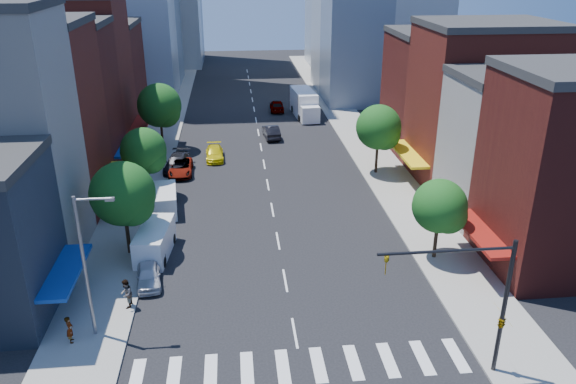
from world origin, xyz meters
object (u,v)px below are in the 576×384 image
object	(u,v)px
traffic_car_oncoming	(271,132)
pedestrian_near	(70,329)
parked_car_second	(156,243)
cargo_van_far	(165,201)
parked_car_front	(149,275)
taxi	(215,153)
cargo_van_near	(154,242)
pedestrian_far	(126,294)
parked_car_rear	(177,163)
box_truck	(304,104)
traffic_car_far	(277,106)
parked_car_third	(181,168)

from	to	relation	value
traffic_car_oncoming	pedestrian_near	xyz separation A→B (m)	(-14.72, -39.28, 0.21)
parked_car_second	cargo_van_far	distance (m)	7.36
parked_car_front	taxi	xyz separation A→B (m)	(4.09, 25.65, -0.00)
traffic_car_oncoming	cargo_van_near	bearing A→B (deg)	64.03
parked_car_front	pedestrian_far	size ratio (longest dim) A/B	2.07
parked_car_second	taxi	size ratio (longest dim) A/B	0.98
parked_car_rear	pedestrian_far	distance (m)	25.55
parked_car_second	box_truck	distance (m)	41.62
parked_car_front	cargo_van_near	bearing A→B (deg)	82.68
parked_car_second	cargo_van_near	size ratio (longest dim) A/B	0.83
box_truck	pedestrian_near	size ratio (longest dim) A/B	5.22
cargo_van_near	pedestrian_near	bearing A→B (deg)	-103.81
taxi	pedestrian_far	size ratio (longest dim) A/B	2.41
pedestrian_near	box_truck	bearing A→B (deg)	-36.83
parked_car_second	pedestrian_near	size ratio (longest dim) A/B	2.68
cargo_van_far	traffic_car_oncoming	xyz separation A→B (m)	(10.99, 21.05, -0.22)
parked_car_rear	pedestrian_far	xyz separation A→B (m)	(-1.22, -25.52, 0.32)
parked_car_rear	taxi	bearing A→B (deg)	45.13
parked_car_rear	pedestrian_far	size ratio (longest dim) A/B	2.85
parked_car_front	cargo_van_far	xyz separation A→B (m)	(0.01, 11.96, 0.33)
traffic_car_far	parked_car_second	bearing A→B (deg)	74.38
parked_car_rear	pedestrian_far	world-z (taller)	pedestrian_far
traffic_car_oncoming	taxi	bearing A→B (deg)	41.58
box_truck	pedestrian_far	distance (m)	49.01
parked_car_front	parked_car_third	bearing A→B (deg)	80.72
box_truck	parked_car_second	bearing A→B (deg)	-117.64
parked_car_second	traffic_car_oncoming	size ratio (longest dim) A/B	0.95
cargo_van_far	pedestrian_near	distance (m)	18.61
parked_car_front	pedestrian_far	world-z (taller)	pedestrian_far
parked_car_front	parked_car_third	world-z (taller)	parked_car_third
pedestrian_far	pedestrian_near	bearing A→B (deg)	-36.48
parked_car_front	parked_car_rear	xyz separation A→B (m)	(0.22, 22.55, 0.12)
cargo_van_near	pedestrian_near	distance (m)	10.89
parked_car_rear	traffic_car_far	bearing A→B (deg)	68.18
parked_car_rear	taxi	distance (m)	4.96
box_truck	parked_car_rear	bearing A→B (deg)	-133.06
cargo_van_near	cargo_van_far	size ratio (longest dim) A/B	1.11
parked_car_third	pedestrian_near	distance (m)	27.94
pedestrian_near	parked_car_third	bearing A→B (deg)	-23.48
parked_car_second	traffic_car_far	distance (m)	43.32
parked_car_third	traffic_car_oncoming	size ratio (longest dim) A/B	1.05
taxi	traffic_car_oncoming	bearing A→B (deg)	44.75
pedestrian_near	cargo_van_far	bearing A→B (deg)	-26.05
traffic_car_oncoming	pedestrian_far	distance (m)	37.93
parked_car_second	parked_car_third	xyz separation A→B (m)	(0.64, 16.72, -0.05)
parked_car_second	traffic_car_far	size ratio (longest dim) A/B	0.96
cargo_van_far	traffic_car_oncoming	size ratio (longest dim) A/B	1.03
pedestrian_far	cargo_van_far	bearing A→B (deg)	179.08
parked_car_front	pedestrian_near	world-z (taller)	pedestrian_near
parked_car_third	box_truck	distance (m)	26.71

